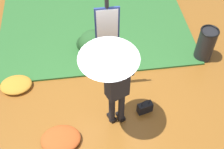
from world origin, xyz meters
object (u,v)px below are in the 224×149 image
(person_with_umbrella, at_px, (113,69))
(trash_bin, at_px, (206,44))
(handbag, at_px, (145,108))
(info_sign_post, at_px, (107,34))

(person_with_umbrella, distance_m, trash_bin, 2.96)
(person_with_umbrella, relative_size, trash_bin, 2.45)
(handbag, bearing_deg, info_sign_post, -51.21)
(info_sign_post, height_order, handbag, info_sign_post)
(person_with_umbrella, bearing_deg, handbag, -168.33)
(info_sign_post, xyz_separation_m, handbag, (-0.65, 0.81, -1.32))
(person_with_umbrella, xyz_separation_m, trash_bin, (-2.32, -1.46, -1.13))
(trash_bin, bearing_deg, handbag, 38.64)
(person_with_umbrella, bearing_deg, info_sign_post, -91.65)
(handbag, height_order, trash_bin, trash_bin)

